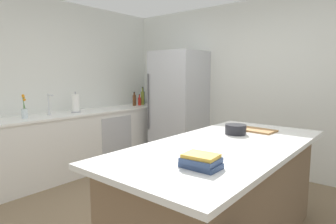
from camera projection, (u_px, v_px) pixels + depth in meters
The scene contains 16 objects.
wall_rear at pixel (259, 87), 4.31m from camera, with size 6.00×0.10×2.60m, color silver.
wall_left at pixel (37, 87), 4.14m from camera, with size 0.10×6.00×2.60m, color silver.
counter_run_left at pixel (85, 140), 4.43m from camera, with size 0.65×3.15×0.92m.
kitchen_island at pixel (223, 195), 2.42m from camera, with size 1.05×2.25×0.91m.
refrigerator at pixel (179, 107), 4.82m from camera, with size 0.80×0.75×1.87m.
sink_faucet at pixel (49, 104), 3.97m from camera, with size 0.15×0.05×0.30m.
flower_vase at pixel (24, 111), 3.67m from camera, with size 0.08×0.08×0.31m.
paper_towel_roll at pixel (76, 103), 4.26m from camera, with size 0.14×0.14×0.31m.
vinegar_bottle at pixel (150, 99), 5.45m from camera, with size 0.06×0.06×0.27m.
wine_bottle at pixel (143, 97), 5.43m from camera, with size 0.06×0.06×0.33m.
olive_oil_bottle at pixel (143, 98), 5.31m from camera, with size 0.06×0.06×0.33m.
hot_sauce_bottle at pixel (139, 101), 5.25m from camera, with size 0.06×0.06×0.21m.
syrup_bottle at pixel (134, 100), 5.19m from camera, with size 0.07×0.07×0.25m.
cookbook_stack at pixel (201, 161), 1.75m from camera, with size 0.24×0.19×0.09m.
mixing_bowl at pixel (236, 129), 2.74m from camera, with size 0.20×0.20×0.09m.
cutting_board at pixel (257, 130), 2.90m from camera, with size 0.37×0.26×0.02m.
Camera 1 is at (1.67, -1.98, 1.49)m, focal length 30.18 mm.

